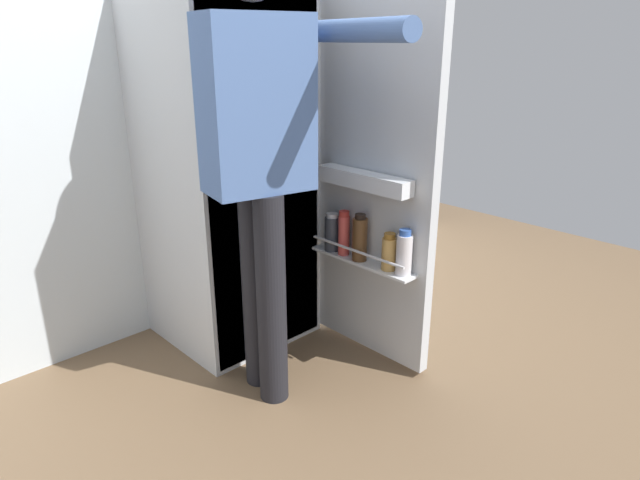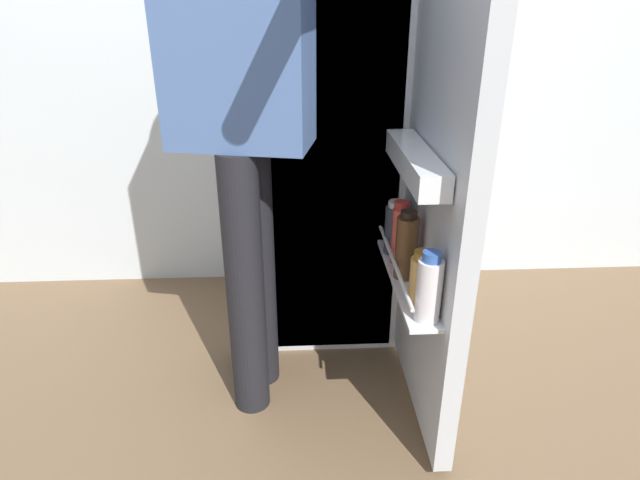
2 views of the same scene
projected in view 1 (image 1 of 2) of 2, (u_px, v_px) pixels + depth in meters
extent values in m
plane|color=brown|center=(307.00, 372.00, 2.52)|extent=(5.56, 5.56, 0.00)
cube|color=silver|center=(178.00, 73.00, 2.71)|extent=(4.40, 0.10, 2.56)
cube|color=silver|center=(226.00, 173.00, 2.62)|extent=(0.65, 0.62, 1.67)
cube|color=white|center=(266.00, 185.00, 2.41)|extent=(0.61, 0.01, 1.63)
cube|color=white|center=(259.00, 163.00, 2.41)|extent=(0.57, 0.09, 0.01)
cube|color=silver|center=(375.00, 182.00, 2.41)|extent=(0.05, 0.64, 1.64)
cube|color=white|center=(362.00, 261.00, 2.49)|extent=(0.09, 0.56, 0.01)
cylinder|color=silver|center=(356.00, 251.00, 2.44)|extent=(0.01, 0.54, 0.01)
cube|color=white|center=(364.00, 180.00, 2.36)|extent=(0.08, 0.48, 0.07)
cylinder|color=white|center=(404.00, 255.00, 2.31)|extent=(0.07, 0.07, 0.18)
cylinder|color=#335BB2|center=(405.00, 232.00, 2.27)|extent=(0.05, 0.05, 0.03)
cylinder|color=#DB4C47|center=(344.00, 235.00, 2.53)|extent=(0.05, 0.05, 0.19)
cylinder|color=#B22D28|center=(344.00, 214.00, 2.49)|extent=(0.05, 0.05, 0.02)
cylinder|color=#333842|center=(332.00, 234.00, 2.58)|extent=(0.07, 0.07, 0.16)
cylinder|color=silver|center=(332.00, 215.00, 2.55)|extent=(0.05, 0.05, 0.02)
cylinder|color=brown|center=(360.00, 239.00, 2.46)|extent=(0.07, 0.07, 0.20)
cylinder|color=black|center=(360.00, 216.00, 2.42)|extent=(0.05, 0.05, 0.02)
cylinder|color=tan|center=(389.00, 254.00, 2.37)|extent=(0.07, 0.07, 0.14)
cylinder|color=#996623|center=(390.00, 236.00, 2.34)|extent=(0.05, 0.05, 0.02)
cylinder|color=gold|center=(281.00, 146.00, 2.47)|extent=(0.10, 0.10, 0.10)
cylinder|color=black|center=(256.00, 289.00, 2.32)|extent=(0.12, 0.12, 0.89)
cylinder|color=black|center=(271.00, 302.00, 2.20)|extent=(0.12, 0.12, 0.89)
cube|color=#4C6BA3|center=(256.00, 106.00, 2.00)|extent=(0.43, 0.30, 0.63)
cylinder|color=#4C6BA3|center=(235.00, 106.00, 2.16)|extent=(0.08, 0.08, 0.59)
cylinder|color=#4C6BA3|center=(356.00, 30.00, 1.90)|extent=(0.20, 0.60, 0.08)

